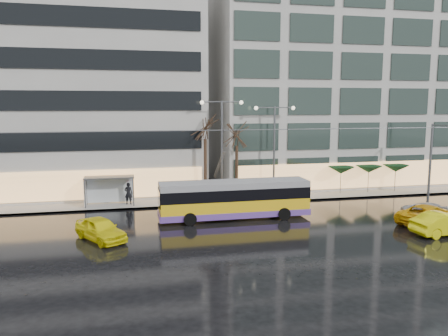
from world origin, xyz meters
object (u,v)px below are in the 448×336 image
object	(u,v)px
street_lamp_near	(222,136)
taxi_a	(101,229)
trolleybus	(234,200)
bus_shelter	(105,184)

from	to	relation	value
street_lamp_near	taxi_a	world-z (taller)	street_lamp_near
taxi_a	street_lamp_near	bearing A→B (deg)	12.05
taxi_a	trolleybus	bearing A→B (deg)	-13.04
trolleybus	taxi_a	world-z (taller)	trolleybus
trolleybus	bus_shelter	distance (m)	11.89
trolleybus	street_lamp_near	bearing A→B (deg)	86.43
trolleybus	bus_shelter	bearing A→B (deg)	147.08
trolleybus	street_lamp_near	distance (m)	7.99
trolleybus	bus_shelter	xyz separation A→B (m)	(-9.97, 6.46, 0.50)
street_lamp_near	taxi_a	bearing A→B (deg)	-135.64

